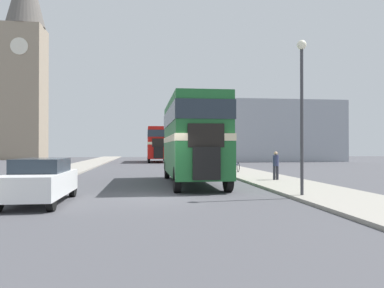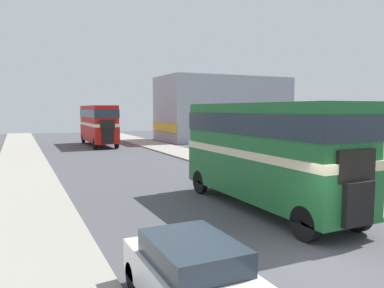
# 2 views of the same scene
# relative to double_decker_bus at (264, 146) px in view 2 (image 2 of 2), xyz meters

# --- Properties ---
(ground_plane) EXTENTS (120.00, 120.00, 0.00)m
(ground_plane) POSITION_rel_double_decker_bus_xyz_m (-2.04, -5.24, -2.56)
(ground_plane) COLOR #47474C
(double_decker_bus) EXTENTS (2.51, 9.39, 4.30)m
(double_decker_bus) POSITION_rel_double_decker_bus_xyz_m (0.00, 0.00, 0.00)
(double_decker_bus) COLOR #1E602D
(double_decker_bus) RESTS_ON ground_plane
(bus_distant) EXTENTS (2.51, 9.51, 4.43)m
(bus_distant) POSITION_rel_double_decker_bus_xyz_m (-0.89, 29.50, 0.07)
(bus_distant) COLOR #B2140F
(bus_distant) RESTS_ON ground_plane
(car_parked_near) EXTENTS (1.75, 4.22, 1.53)m
(car_parked_near) POSITION_rel_double_decker_bus_xyz_m (-6.00, -6.08, -1.77)
(car_parked_near) COLOR white
(car_parked_near) RESTS_ON ground_plane
(pedestrian_walking) EXTENTS (0.32, 0.32, 1.57)m
(pedestrian_walking) POSITION_rel_double_decker_bus_xyz_m (4.75, 0.54, -1.56)
(pedestrian_walking) COLOR #282833
(pedestrian_walking) RESTS_ON sidewalk_right
(bicycle_on_pavement) EXTENTS (0.05, 1.76, 0.78)m
(bicycle_on_pavement) POSITION_rel_double_decker_bus_xyz_m (4.28, 7.68, -2.08)
(bicycle_on_pavement) COLOR black
(bicycle_on_pavement) RESTS_ON sidewalk_right
(shop_building_block) EXTENTS (16.87, 8.37, 8.19)m
(shop_building_block) POSITION_rel_double_decker_bus_xyz_m (15.87, 31.10, 1.53)
(shop_building_block) COLOR #999EA8
(shop_building_block) RESTS_ON ground_plane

